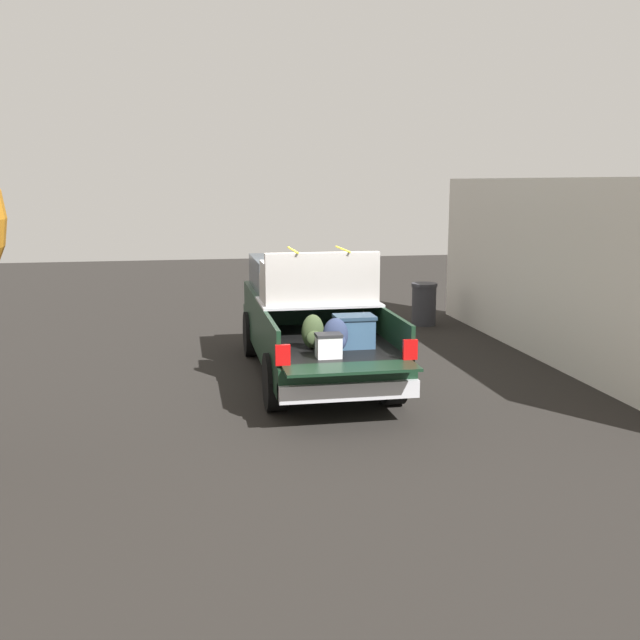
{
  "coord_description": "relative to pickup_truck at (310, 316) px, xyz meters",
  "views": [
    {
      "loc": [
        -12.08,
        2.14,
        3.29
      ],
      "look_at": [
        -0.6,
        0.0,
        1.1
      ],
      "focal_mm": 41.45,
      "sensor_mm": 36.0,
      "label": 1
    }
  ],
  "objects": [
    {
      "name": "trash_can",
      "position": [
        3.75,
        -3.34,
        -0.49
      ],
      "size": [
        0.6,
        0.6,
        0.98
      ],
      "color": "#2D2D33",
      "rests_on": "ground_plane"
    },
    {
      "name": "ground_plane",
      "position": [
        -0.38,
        0.0,
        -0.99
      ],
      "size": [
        40.0,
        40.0,
        0.0
      ],
      "primitive_type": "plane",
      "color": "black"
    },
    {
      "name": "building_facade",
      "position": [
        0.04,
        -4.53,
        0.69
      ],
      "size": [
        9.95,
        0.36,
        3.36
      ],
      "primitive_type": "cube",
      "color": "silver",
      "rests_on": "ground_plane"
    },
    {
      "name": "pickup_truck",
      "position": [
        0.0,
        0.0,
        0.0
      ],
      "size": [
        6.05,
        2.06,
        2.23
      ],
      "color": "black",
      "rests_on": "ground_plane"
    }
  ]
}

